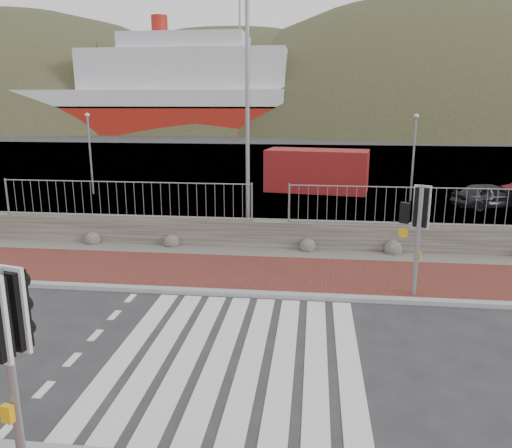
# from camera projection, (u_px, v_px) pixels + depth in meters

# --- Properties ---
(ground) EXTENTS (220.00, 220.00, 0.00)m
(ground) POSITION_uv_depth(u_px,v_px,m) (236.00, 356.00, 9.40)
(ground) COLOR #28282B
(ground) RESTS_ON ground
(sidewalk_far) EXTENTS (40.00, 3.00, 0.08)m
(sidewalk_far) POSITION_uv_depth(u_px,v_px,m) (261.00, 274.00, 13.73)
(sidewalk_far) COLOR maroon
(sidewalk_far) RESTS_ON ground
(kerb_far) EXTENTS (40.00, 0.25, 0.12)m
(kerb_far) POSITION_uv_depth(u_px,v_px,m) (255.00, 294.00, 12.28)
(kerb_far) COLOR gray
(kerb_far) RESTS_ON ground
(zebra_crossing) EXTENTS (4.62, 5.60, 0.01)m
(zebra_crossing) POSITION_uv_depth(u_px,v_px,m) (236.00, 356.00, 9.40)
(zebra_crossing) COLOR silver
(zebra_crossing) RESTS_ON ground
(gravel_strip) EXTENTS (40.00, 1.50, 0.06)m
(gravel_strip) POSITION_uv_depth(u_px,v_px,m) (268.00, 253.00, 15.66)
(gravel_strip) COLOR #59544C
(gravel_strip) RESTS_ON ground
(stone_wall) EXTENTS (40.00, 0.60, 0.90)m
(stone_wall) POSITION_uv_depth(u_px,v_px,m) (271.00, 234.00, 16.33)
(stone_wall) COLOR #47433A
(stone_wall) RESTS_ON ground
(railing) EXTENTS (18.07, 0.07, 1.22)m
(railing) POSITION_uv_depth(u_px,v_px,m) (270.00, 193.00, 15.86)
(railing) COLOR gray
(railing) RESTS_ON stone_wall
(quay) EXTENTS (120.00, 40.00, 0.50)m
(quay) POSITION_uv_depth(u_px,v_px,m) (296.00, 167.00, 36.30)
(quay) COLOR #4C4C4F
(quay) RESTS_ON ground
(water) EXTENTS (220.00, 50.00, 0.05)m
(water) POSITION_uv_depth(u_px,v_px,m) (306.00, 136.00, 70.06)
(water) COLOR #3F4C54
(water) RESTS_ON ground
(ferry) EXTENTS (50.00, 16.00, 20.00)m
(ferry) POSITION_uv_depth(u_px,v_px,m) (146.00, 97.00, 76.40)
(ferry) COLOR maroon
(ferry) RESTS_ON ground
(hills_backdrop) EXTENTS (254.00, 90.00, 100.00)m
(hills_backdrop) POSITION_uv_depth(u_px,v_px,m) (340.00, 245.00, 98.91)
(hills_backdrop) COLOR #323721
(hills_backdrop) RESTS_ON ground
(traffic_signal_near) EXTENTS (0.45, 0.33, 2.85)m
(traffic_signal_near) POSITION_uv_depth(u_px,v_px,m) (6.00, 333.00, 5.78)
(traffic_signal_near) COLOR gray
(traffic_signal_near) RESTS_ON ground
(traffic_signal_far) EXTENTS (0.68, 0.44, 2.78)m
(traffic_signal_far) POSITION_uv_depth(u_px,v_px,m) (418.00, 217.00, 11.75)
(traffic_signal_far) COLOR gray
(traffic_signal_far) RESTS_ON ground
(streetlight) EXTENTS (1.68, 0.26, 7.91)m
(streetlight) POSITION_uv_depth(u_px,v_px,m) (252.00, 108.00, 16.22)
(streetlight) COLOR gray
(streetlight) RESTS_ON ground
(shipping_container) EXTENTS (5.57, 3.01, 2.20)m
(shipping_container) POSITION_uv_depth(u_px,v_px,m) (317.00, 171.00, 26.45)
(shipping_container) COLOR maroon
(shipping_container) RESTS_ON ground
(car_a) EXTENTS (3.59, 2.40, 1.14)m
(car_a) POSITION_uv_depth(u_px,v_px,m) (490.00, 195.00, 22.38)
(car_a) COLOR black
(car_a) RESTS_ON ground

